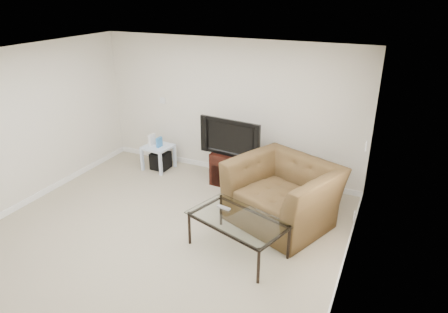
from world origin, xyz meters
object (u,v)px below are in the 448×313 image
at_px(recliner, 283,184).
at_px(coffee_table, 238,235).
at_px(subwoofer, 161,160).
at_px(side_table, 159,157).
at_px(tv_stand, 233,169).
at_px(television, 233,136).

bearing_deg(recliner, coffee_table, -85.86).
relative_size(subwoofer, recliner, 0.22).
bearing_deg(subwoofer, coffee_table, -37.43).
bearing_deg(side_table, tv_stand, 0.00).
height_order(television, subwoofer, television).
xyz_separation_m(tv_stand, recliner, (1.16, -0.85, 0.33)).
bearing_deg(television, side_table, -174.86).
xyz_separation_m(television, recliner, (1.16, -0.82, -0.29)).
bearing_deg(tv_stand, side_table, -176.37).
xyz_separation_m(television, coffee_table, (0.84, -1.78, -0.67)).
xyz_separation_m(subwoofer, recliner, (2.71, -0.87, 0.46)).
height_order(television, side_table, television).
distance_m(television, side_table, 1.72).
height_order(tv_stand, subwoofer, tv_stand).
relative_size(television, coffee_table, 0.82).
bearing_deg(side_table, coffee_table, -36.81).
distance_m(recliner, coffee_table, 1.08).
relative_size(recliner, coffee_table, 1.12).
distance_m(subwoofer, coffee_table, 3.01).
xyz_separation_m(tv_stand, side_table, (-1.58, 0.00, -0.06)).
distance_m(side_table, recliner, 2.89).
distance_m(side_table, coffee_table, 3.02).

